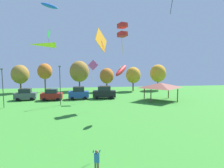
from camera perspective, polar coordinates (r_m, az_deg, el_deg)
person_standing_near_foreground at (r=14.65m, az=-4.39°, el=-20.87°), size 0.52×0.52×1.80m
kite_flying_1 at (r=40.82m, az=-17.55°, el=13.45°), size 0.59×2.13×4.27m
kite_flying_5 at (r=39.06m, az=-5.44°, el=5.17°), size 1.99×0.80×4.26m
kite_flying_6 at (r=16.27m, az=-3.13°, el=12.39°), size 1.06×1.77×1.99m
kite_flying_7 at (r=36.43m, az=2.98°, el=15.17°), size 1.92×1.96×5.56m
kite_flying_8 at (r=26.08m, az=-15.53°, el=7.28°), size 4.00×3.85×0.45m
kite_flying_9 at (r=27.05m, az=2.64°, el=3.88°), size 2.38×2.79×1.86m
kite_flying_11 at (r=33.67m, az=-17.45°, el=20.54°), size 2.64×0.72×1.18m
parked_car_leftmost at (r=44.23m, az=-23.52°, el=-2.75°), size 4.33×2.25×2.34m
parked_car_second_from_left at (r=42.20m, az=-16.83°, el=-2.93°), size 4.27×2.19×2.30m
parked_car_third_from_left at (r=42.16m, az=-9.50°, el=-2.59°), size 4.18×2.10×2.57m
parked_car_rightmost_in_row at (r=42.38m, az=-2.23°, el=-2.43°), size 4.93×2.35×2.62m
park_pavilion at (r=41.06m, az=13.68°, el=-0.35°), size 6.88×5.56×3.60m
light_post_0 at (r=36.46m, az=-14.62°, el=0.16°), size 0.36×0.20×7.05m
light_post_1 at (r=37.96m, az=-28.76°, el=-0.49°), size 0.36×0.20×6.65m
treeline_tree_1 at (r=55.07m, az=-24.78°, el=2.52°), size 4.29×4.29×7.01m
treeline_tree_2 at (r=54.40m, az=-18.65°, el=3.43°), size 3.69×3.69×7.35m
treeline_tree_3 at (r=54.37m, az=-9.32°, el=3.55°), size 5.13×5.13×8.01m
treeline_tree_4 at (r=52.37m, az=-1.51°, el=2.34°), size 3.69×3.69×6.14m
treeline_tree_5 at (r=53.51m, az=6.08°, el=2.53°), size 3.91×3.91×6.38m
treeline_tree_6 at (r=56.81m, az=13.01°, el=2.99°), size 4.40×4.40×7.02m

